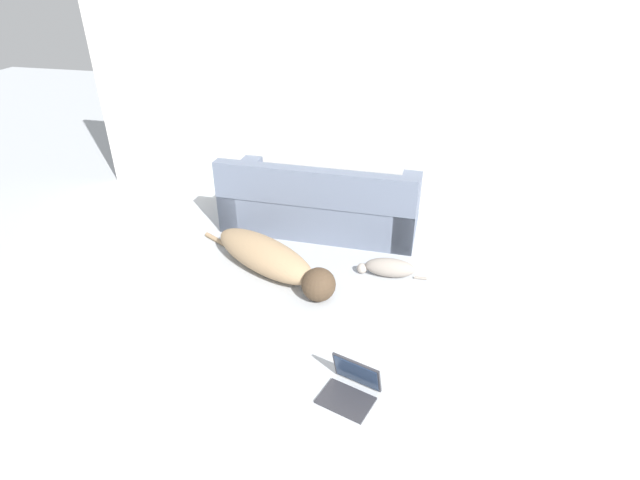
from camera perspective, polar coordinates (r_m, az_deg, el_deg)
wall_back at (r=5.32m, az=6.89°, el=16.74°), size 6.52×0.06×2.60m
couch at (r=5.15m, az=0.10°, el=4.10°), size 1.98×0.87×0.76m
dog at (r=4.45m, az=-5.57°, el=-2.17°), size 1.55×0.98×0.30m
cat at (r=4.46m, az=7.80°, el=-3.15°), size 0.62×0.18×0.17m
laptop_open at (r=3.37m, az=3.70°, el=-16.09°), size 0.41×0.39×0.24m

